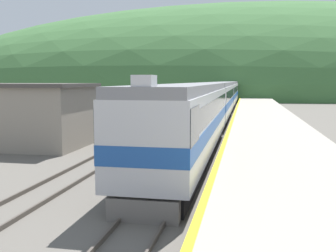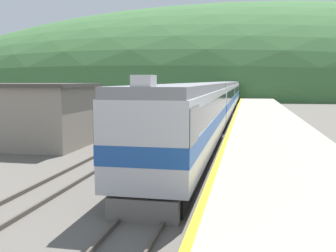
# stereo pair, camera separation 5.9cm
# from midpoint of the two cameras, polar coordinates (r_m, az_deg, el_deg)

# --- Properties ---
(track_main) EXTENTS (1.52, 180.00, 0.16)m
(track_main) POSITION_cam_midpoint_polar(r_m,az_deg,el_deg) (66.73, 8.73, 2.79)
(track_main) COLOR #4C443D
(track_main) RESTS_ON ground
(track_siding) EXTENTS (1.52, 180.00, 0.16)m
(track_siding) POSITION_cam_midpoint_polar(r_m,az_deg,el_deg) (67.11, 4.71, 2.87)
(track_siding) COLOR #4C443D
(track_siding) RESTS_ON ground
(platform) EXTENTS (6.23, 140.00, 0.96)m
(platform) POSITION_cam_midpoint_polar(r_m,az_deg,el_deg) (46.72, 13.63, 1.56)
(platform) COLOR #9E9689
(platform) RESTS_ON ground
(distant_hills) EXTENTS (221.19, 99.54, 55.11)m
(distant_hills) POSITION_cam_midpoint_polar(r_m,az_deg,el_deg) (129.15, 10.07, 4.55)
(distant_hills) COLOR #3D6B38
(distant_hills) RESTS_ON ground
(station_shed) EXTENTS (7.96, 6.15, 4.26)m
(station_shed) POSITION_cam_midpoint_polar(r_m,az_deg,el_deg) (28.07, -19.33, 1.54)
(station_shed) COLOR gray
(station_shed) RESTS_ON ground
(express_train_lead_car) EXTENTS (3.04, 20.25, 4.62)m
(express_train_lead_car) POSITION_cam_midpoint_polar(r_m,az_deg,el_deg) (21.58, 3.04, 0.97)
(express_train_lead_car) COLOR black
(express_train_lead_car) RESTS_ON ground
(carriage_second) EXTENTS (3.03, 19.77, 4.26)m
(carriage_second) POSITION_cam_midpoint_polar(r_m,az_deg,el_deg) (42.54, 7.21, 3.70)
(carriage_second) COLOR black
(carriage_second) RESTS_ON ground
(carriage_third) EXTENTS (3.03, 19.77, 4.26)m
(carriage_third) POSITION_cam_midpoint_polar(r_m,az_deg,el_deg) (63.14, 8.61, 4.61)
(carriage_third) COLOR black
(carriage_third) RESTS_ON ground
(carriage_fourth) EXTENTS (3.03, 19.77, 4.26)m
(carriage_fourth) POSITION_cam_midpoint_polar(r_m,az_deg,el_deg) (83.76, 9.32, 5.08)
(carriage_fourth) COLOR black
(carriage_fourth) RESTS_ON ground
(siding_train) EXTENTS (2.90, 29.69, 3.59)m
(siding_train) POSITION_cam_midpoint_polar(r_m,az_deg,el_deg) (47.61, 1.95, 3.49)
(siding_train) COLOR black
(siding_train) RESTS_ON ground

